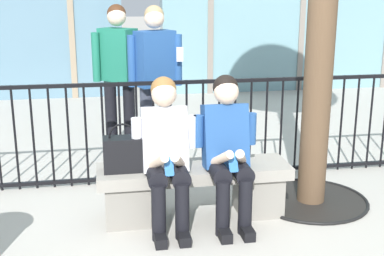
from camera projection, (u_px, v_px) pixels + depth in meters
name	position (u px, v px, depth m)	size (l,w,h in m)	color
ground_plane	(194.00, 216.00, 4.44)	(60.00, 60.00, 0.00)	#B2ADA3
stone_bench	(194.00, 186.00, 4.37)	(1.60, 0.44, 0.45)	gray
seated_person_with_phone	(166.00, 149.00, 4.10)	(0.52, 0.66, 1.21)	black
seated_person_companion	(227.00, 146.00, 4.19)	(0.52, 0.66, 1.21)	black
handbag_on_bench	(123.00, 153.00, 4.18)	(0.32, 0.18, 0.39)	black
bystander_at_railing	(119.00, 71.00, 5.63)	(0.55, 0.41, 1.71)	black
bystander_further_back	(155.00, 76.00, 5.33)	(0.55, 0.36, 1.71)	#383D4C
plaza_railing	(179.00, 130.00, 5.14)	(9.65, 0.04, 1.02)	black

